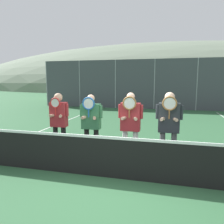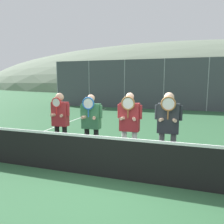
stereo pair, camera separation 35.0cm
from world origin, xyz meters
name	(u,v)px [view 1 (the left image)]	position (x,y,z in m)	size (l,w,h in m)	color
ground_plane	(119,179)	(0.00, 0.00, 0.00)	(120.00, 120.00, 0.00)	#2D5B38
hill_distant	(164,88)	(0.00, 58.69, 0.00)	(116.40, 64.66, 22.63)	slate
clubhouse_building	(142,82)	(-1.82, 19.54, 1.94)	(17.60, 5.50, 3.84)	beige
fence_back	(154,84)	(0.00, 11.70, 1.79)	(17.27, 0.06, 3.57)	gray
tennis_net	(119,157)	(0.00, 0.00, 0.47)	(10.97, 0.09, 1.01)	gray
court_line_left_sideline	(33,134)	(-4.08, 3.00, 0.00)	(0.05, 16.00, 0.01)	white
player_leftmost	(59,119)	(-1.87, 0.97, 1.03)	(0.57, 0.34, 1.73)	black
player_center_left	(91,121)	(-0.96, 0.96, 1.02)	(0.61, 0.34, 1.71)	black
player_center_right	(130,123)	(0.09, 0.86, 1.05)	(0.60, 0.34, 1.78)	white
player_rightmost	(169,123)	(0.99, 0.89, 1.09)	(0.62, 0.34, 1.80)	#56565B
car_far_left	(113,93)	(-3.90, 15.10, 0.91)	(4.25, 1.93, 1.78)	black
car_left_of_center	(168,93)	(1.00, 15.20, 0.95)	(4.53, 2.06, 1.87)	black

